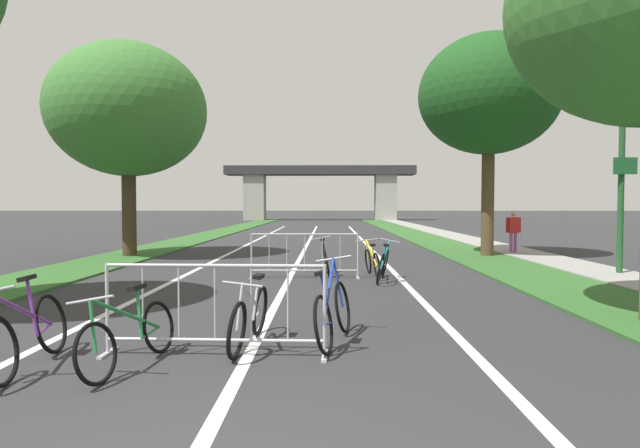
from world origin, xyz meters
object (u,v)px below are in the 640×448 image
object	(u,v)px
bicycle_green_0	(130,335)
tree_left_cypress_far	(128,111)
bicycle_teal_4	(383,264)
bicycle_yellow_6	(372,262)
tree_right_pine_far	(489,95)
crowd_barrier_second	(305,256)
crowd_barrier_nearest	(215,310)
bicycle_black_3	(326,260)
pedestrian_pushing_bike	(513,228)
bicycle_blue_2	(333,312)
lamppost_with_sign	(622,150)
bicycle_silver_1	(250,317)
bicycle_purple_5	(26,332)

from	to	relation	value
bicycle_green_0	tree_left_cypress_far	bearing A→B (deg)	-55.78
bicycle_teal_4	bicycle_yellow_6	xyz separation A→B (m)	(-0.18, 0.81, -0.03)
bicycle_green_0	bicycle_teal_4	distance (m)	7.01
tree_right_pine_far	crowd_barrier_second	distance (m)	9.07
crowd_barrier_nearest	bicycle_black_3	size ratio (longest dim) A/B	1.46
crowd_barrier_second	pedestrian_pushing_bike	world-z (taller)	pedestrian_pushing_bike
bicycle_black_3	pedestrian_pushing_bike	xyz separation A→B (m)	(6.50, 5.55, 0.55)
tree_left_cypress_far	pedestrian_pushing_bike	bearing A→B (deg)	5.17
bicycle_blue_2	bicycle_black_3	world-z (taller)	bicycle_blue_2
tree_right_pine_far	bicycle_blue_2	world-z (taller)	tree_right_pine_far
bicycle_blue_2	pedestrian_pushing_bike	xyz separation A→B (m)	(6.39, 11.61, 0.53)
tree_right_pine_far	lamppost_with_sign	size ratio (longest dim) A/B	1.43
bicycle_silver_1	bicycle_teal_4	distance (m)	5.78
tree_left_cypress_far	bicycle_blue_2	bearing A→B (deg)	-57.68
tree_right_pine_far	bicycle_black_3	size ratio (longest dim) A/B	4.14
tree_right_pine_far	bicycle_blue_2	xyz separation A→B (m)	(-5.21, -10.70, -4.91)
crowd_barrier_second	bicycle_yellow_6	distance (m)	1.66
lamppost_with_sign	bicycle_black_3	distance (m)	7.57
tree_right_pine_far	bicycle_green_0	bearing A→B (deg)	-122.21
bicycle_purple_5	bicycle_yellow_6	distance (m)	8.22
tree_left_cypress_far	crowd_barrier_nearest	xyz separation A→B (m)	(5.25, -10.99, -4.27)
bicycle_teal_4	bicycle_silver_1	bearing A→B (deg)	-100.46
bicycle_yellow_6	bicycle_black_3	bearing A→B (deg)	170.25
crowd_barrier_second	bicycle_purple_5	xyz separation A→B (m)	(-2.61, -6.71, -0.14)
tree_left_cypress_far	tree_right_pine_far	world-z (taller)	tree_right_pine_far
bicycle_black_3	bicycle_yellow_6	world-z (taller)	bicycle_black_3
tree_left_cypress_far	bicycle_black_3	world-z (taller)	tree_left_cypress_far
bicycle_teal_4	tree_right_pine_far	bearing A→B (deg)	65.70
tree_left_cypress_far	crowd_barrier_nearest	distance (m)	12.90
bicycle_silver_1	pedestrian_pushing_bike	bearing A→B (deg)	-115.82
bicycle_black_3	tree_left_cypress_far	bearing A→B (deg)	143.74
bicycle_purple_5	pedestrian_pushing_bike	size ratio (longest dim) A/B	1.19
tree_left_cypress_far	bicycle_teal_4	world-z (taller)	tree_left_cypress_far
tree_left_cypress_far	bicycle_purple_5	xyz separation A→B (m)	(3.38, -11.49, -4.41)
bicycle_teal_4	bicycle_yellow_6	world-z (taller)	bicycle_teal_4
bicycle_silver_1	lamppost_with_sign	bearing A→B (deg)	-135.45
bicycle_purple_5	crowd_barrier_nearest	bearing A→B (deg)	-169.49
bicycle_purple_5	pedestrian_pushing_bike	world-z (taller)	pedestrian_pushing_bike
bicycle_blue_2	tree_left_cypress_far	bearing A→B (deg)	135.70
bicycle_blue_2	crowd_barrier_second	bearing A→B (deg)	109.56
crowd_barrier_nearest	bicycle_yellow_6	bearing A→B (deg)	70.30
tree_right_pine_far	lamppost_with_sign	world-z (taller)	tree_right_pine_far
bicycle_silver_1	bicycle_blue_2	world-z (taller)	bicycle_blue_2
bicycle_black_3	bicycle_green_0	bearing A→B (deg)	-108.44
bicycle_black_3	bicycle_silver_1	bearing A→B (deg)	-100.48
bicycle_blue_2	bicycle_yellow_6	distance (m)	6.08
bicycle_green_0	bicycle_purple_5	size ratio (longest dim) A/B	0.94
tree_right_pine_far	pedestrian_pushing_bike	bearing A→B (deg)	37.35
tree_left_cypress_far	bicycle_silver_1	distance (m)	12.77
bicycle_purple_5	lamppost_with_sign	bearing A→B (deg)	-149.21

